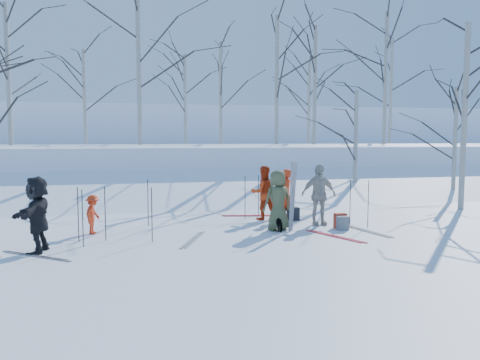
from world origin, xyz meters
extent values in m
plane|color=white|center=(0.00, 0.00, 0.00)|extent=(120.00, 120.00, 0.00)
cube|color=white|center=(0.00, 7.00, 0.15)|extent=(70.00, 9.49, 4.12)
cube|color=white|center=(0.00, 17.00, 1.00)|extent=(70.00, 18.00, 2.20)
cube|color=white|center=(0.00, 38.00, 2.00)|extent=(90.00, 30.00, 6.00)
imported|color=#484F2F|center=(0.80, 0.35, 0.83)|extent=(0.89, 0.67, 1.66)
imported|color=red|center=(1.57, 2.01, 0.78)|extent=(0.68, 0.65, 1.56)
imported|color=red|center=(0.88, 2.11, 0.83)|extent=(0.83, 0.66, 1.67)
imported|color=red|center=(-4.09, 0.98, 0.52)|extent=(0.56, 0.75, 1.04)
imported|color=beige|center=(2.19, 0.86, 0.89)|extent=(1.04, 0.44, 1.77)
imported|color=black|center=(-5.11, -0.82, 0.85)|extent=(0.76, 1.63, 1.69)
imported|color=black|center=(0.78, 0.25, 0.24)|extent=(0.41, 0.62, 0.48)
cube|color=silver|center=(1.08, 0.06, 0.95)|extent=(0.09, 0.16, 1.90)
cube|color=silver|center=(1.18, 0.14, 0.95)|extent=(0.12, 0.23, 1.89)
cylinder|color=black|center=(-2.64, 1.80, 0.67)|extent=(0.02, 0.02, 1.34)
cylinder|color=black|center=(0.88, 2.69, 0.67)|extent=(0.02, 0.02, 1.34)
cylinder|color=black|center=(-3.72, 0.03, 0.67)|extent=(0.02, 0.02, 1.34)
cylinder|color=black|center=(-4.20, -0.48, 0.67)|extent=(0.02, 0.02, 1.34)
cylinder|color=black|center=(-4.36, 0.07, 0.67)|extent=(0.02, 0.02, 1.34)
cylinder|color=black|center=(1.65, 2.04, 0.67)|extent=(0.02, 0.02, 1.34)
cylinder|color=black|center=(-2.61, -0.38, 0.67)|extent=(0.02, 0.02, 1.34)
cylinder|color=black|center=(3.04, 0.57, 0.67)|extent=(0.02, 0.02, 1.34)
cylinder|color=black|center=(3.42, 0.20, 0.67)|extent=(0.02, 0.02, 1.34)
cylinder|color=black|center=(0.36, 2.35, 0.67)|extent=(0.02, 0.02, 1.34)
cube|color=maroon|center=(2.60, 0.24, 0.21)|extent=(0.32, 0.22, 0.42)
cube|color=slate|center=(2.55, -0.01, 0.19)|extent=(0.30, 0.20, 0.38)
cube|color=black|center=(1.73, 1.74, 0.20)|extent=(0.34, 0.24, 0.40)
camera|label=1|loc=(-3.01, -11.74, 2.52)|focal=35.00mm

